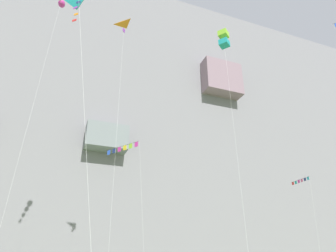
% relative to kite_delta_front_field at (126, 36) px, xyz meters
% --- Properties ---
extents(cliff_face, '(180.00, 32.35, 71.33)m').
position_rel_kite_delta_front_field_xyz_m(cliff_face, '(2.61, 42.23, 6.65)').
color(cliff_face, gray).
rests_on(cliff_face, ground).
extents(kite_delta_front_field, '(2.09, 5.03, 29.75)m').
position_rel_kite_delta_front_field_xyz_m(kite_delta_front_field, '(0.00, 0.00, 0.00)').
color(kite_delta_front_field, orange).
rests_on(kite_delta_front_field, ground).
extents(kite_banner_near_cliff, '(0.77, 3.20, 13.70)m').
position_rel_kite_delta_front_field_xyz_m(kite_banner_near_cliff, '(23.92, 0.87, -16.63)').
color(kite_banner_near_cliff, black).
rests_on(kite_banner_near_cliff, ground).
extents(kite_banner_low_left, '(4.46, 6.20, 18.04)m').
position_rel_kite_delta_front_field_xyz_m(kite_banner_low_left, '(2.31, 8.43, -11.71)').
color(kite_banner_low_left, black).
rests_on(kite_banner_low_left, ground).
extents(kite_box_mid_right, '(2.22, 3.37, 26.59)m').
position_rel_kite_delta_front_field_xyz_m(kite_box_mid_right, '(9.28, -6.94, -3.42)').
color(kite_box_mid_right, '#8CCC33').
rests_on(kite_box_mid_right, ground).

